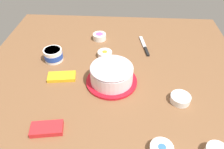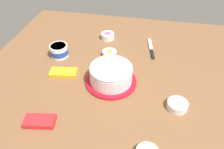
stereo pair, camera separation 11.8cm
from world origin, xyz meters
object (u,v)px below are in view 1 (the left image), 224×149
(frosting_tub, at_px, (53,55))
(spreading_knife, at_px, (145,47))
(sprinkle_bowl_rainbow, at_px, (99,36))
(candy_box_upper, at_px, (62,77))
(frosted_cake, at_px, (112,74))
(sprinkle_bowl_pink, at_px, (180,98))
(sprinkle_bowl_blue, at_px, (161,149))
(sprinkle_bowl_orange, at_px, (105,54))
(candy_box_lower, at_px, (47,129))

(frosting_tub, xyz_separation_m, spreading_knife, (0.57, 0.17, -0.03))
(sprinkle_bowl_rainbow, distance_m, candy_box_upper, 0.46)
(frosted_cake, distance_m, sprinkle_bowl_rainbow, 0.46)
(frosting_tub, bearing_deg, sprinkle_bowl_rainbow, 46.01)
(frosting_tub, bearing_deg, candy_box_upper, -61.92)
(frosting_tub, relative_size, sprinkle_bowl_pink, 1.15)
(sprinkle_bowl_pink, height_order, sprinkle_bowl_blue, same)
(spreading_knife, bearing_deg, sprinkle_bowl_rainbow, 163.25)
(sprinkle_bowl_orange, bearing_deg, candy_box_lower, -109.42)
(sprinkle_bowl_blue, distance_m, candy_box_upper, 0.65)
(frosting_tub, height_order, sprinkle_bowl_blue, frosting_tub)
(frosting_tub, bearing_deg, candy_box_lower, -78.14)
(spreading_knife, bearing_deg, frosting_tub, -163.46)
(sprinkle_bowl_orange, xyz_separation_m, candy_box_lower, (-0.20, -0.57, -0.01))
(sprinkle_bowl_orange, bearing_deg, frosting_tub, -169.18)
(sprinkle_bowl_pink, distance_m, sprinkle_bowl_orange, 0.54)
(frosting_tub, height_order, spreading_knife, frosting_tub)
(frosting_tub, height_order, sprinkle_bowl_pink, frosting_tub)
(sprinkle_bowl_orange, height_order, candy_box_upper, sprinkle_bowl_orange)
(spreading_knife, distance_m, sprinkle_bowl_blue, 0.75)
(sprinkle_bowl_rainbow, distance_m, sprinkle_bowl_blue, 0.91)
(frosting_tub, distance_m, spreading_knife, 0.59)
(frosting_tub, relative_size, spreading_knife, 0.48)
(frosting_tub, xyz_separation_m, candy_box_lower, (0.11, -0.51, -0.03))
(sprinkle_bowl_rainbow, relative_size, candy_box_lower, 0.66)
(frosted_cake, bearing_deg, sprinkle_bowl_orange, 103.99)
(frosted_cake, bearing_deg, candy_box_upper, 176.54)
(frosted_cake, relative_size, sprinkle_bowl_rainbow, 3.01)
(spreading_knife, distance_m, sprinkle_bowl_pink, 0.49)
(sprinkle_bowl_orange, relative_size, sprinkle_bowl_blue, 0.96)
(sprinkle_bowl_orange, bearing_deg, frosted_cake, -76.01)
(sprinkle_bowl_pink, distance_m, sprinkle_bowl_blue, 0.31)
(candy_box_upper, bearing_deg, sprinkle_bowl_blue, -47.39)
(sprinkle_bowl_pink, xyz_separation_m, candy_box_lower, (-0.61, -0.21, -0.01))
(frosted_cake, xyz_separation_m, sprinkle_bowl_orange, (-0.06, 0.24, -0.04))
(sprinkle_bowl_rainbow, bearing_deg, candy_box_lower, -100.66)
(spreading_knife, height_order, sprinkle_bowl_rainbow, sprinkle_bowl_rainbow)
(candy_box_lower, bearing_deg, frosting_tub, 92.76)
(sprinkle_bowl_pink, bearing_deg, candy_box_upper, 167.86)
(sprinkle_bowl_rainbow, xyz_separation_m, candy_box_upper, (-0.16, -0.43, -0.01))
(spreading_knife, distance_m, candy_box_lower, 0.82)
(frosting_tub, relative_size, sprinkle_bowl_orange, 1.26)
(spreading_knife, relative_size, sprinkle_bowl_blue, 2.52)
(frosting_tub, distance_m, sprinkle_bowl_rainbow, 0.36)
(candy_box_lower, xyz_separation_m, candy_box_upper, (-0.02, 0.35, -0.00))
(frosting_tub, bearing_deg, sprinkle_bowl_pink, -22.78)
(sprinkle_bowl_pink, relative_size, sprinkle_bowl_orange, 1.10)
(sprinkle_bowl_orange, relative_size, candy_box_lower, 0.65)
(frosted_cake, distance_m, sprinkle_bowl_orange, 0.25)
(candy_box_upper, bearing_deg, sprinkle_bowl_rainbow, 61.15)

